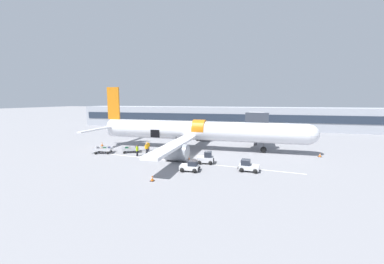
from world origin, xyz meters
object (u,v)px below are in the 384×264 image
at_px(ground_crew_marshal, 187,149).
at_px(airplane, 197,131).
at_px(baggage_cart_empty, 104,150).
at_px(baggage_tug_mid, 206,158).
at_px(suitcase_on_tarmac_upright, 150,155).
at_px(ground_crew_driver, 149,146).
at_px(baggage_cart_loading, 163,151).
at_px(ground_crew_supervisor, 137,150).
at_px(baggage_tug_rear, 190,166).
at_px(ground_crew_loader_b, 147,148).
at_px(ground_crew_loader_a, 147,147).
at_px(baggage_tug_lead, 248,166).
at_px(ground_crew_helper, 177,150).
at_px(baggage_cart_queued, 131,150).

bearing_deg(ground_crew_marshal, airplane, 81.34).
bearing_deg(baggage_cart_empty, baggage_tug_mid, -5.85).
bearing_deg(ground_crew_marshal, suitcase_on_tarmac_upright, -143.23).
bearing_deg(ground_crew_driver, baggage_cart_loading, -24.55).
height_order(airplane, ground_crew_supervisor, airplane).
distance_m(baggage_tug_rear, ground_crew_supervisor, 11.63).
relative_size(airplane, suitcase_on_tarmac_upright, 52.72).
height_order(baggage_tug_rear, baggage_cart_empty, baggage_tug_rear).
height_order(airplane, ground_crew_marshal, airplane).
xyz_separation_m(baggage_tug_rear, ground_crew_marshal, (-3.12, 9.09, 0.25)).
height_order(ground_crew_driver, ground_crew_supervisor, ground_crew_supervisor).
relative_size(ground_crew_driver, suitcase_on_tarmac_upright, 2.11).
height_order(baggage_tug_mid, baggage_cart_empty, baggage_tug_mid).
xyz_separation_m(baggage_cart_empty, ground_crew_driver, (6.46, 3.57, 0.30)).
height_order(baggage_tug_mid, ground_crew_driver, baggage_tug_mid).
relative_size(ground_crew_driver, ground_crew_marshal, 1.01).
bearing_deg(ground_crew_loader_b, ground_crew_loader_a, 110.68).
distance_m(baggage_tug_mid, baggage_cart_loading, 8.82).
height_order(airplane, ground_crew_driver, airplane).
bearing_deg(ground_crew_driver, ground_crew_marshal, -2.76).
height_order(baggage_tug_lead, ground_crew_loader_b, ground_crew_loader_b).
distance_m(ground_crew_loader_b, suitcase_on_tarmac_upright, 2.36).
bearing_deg(ground_crew_driver, baggage_cart_empty, -151.06).
xyz_separation_m(baggage_tug_lead, ground_crew_driver, (-17.14, 7.57, 0.22)).
distance_m(baggage_tug_rear, ground_crew_marshal, 9.62).
bearing_deg(suitcase_on_tarmac_upright, ground_crew_marshal, 36.77).
height_order(baggage_cart_loading, baggage_cart_empty, baggage_cart_empty).
xyz_separation_m(baggage_tug_lead, ground_crew_helper, (-11.27, 5.53, 0.35)).
xyz_separation_m(airplane, baggage_cart_loading, (-4.28, -5.29, -2.71)).
distance_m(baggage_tug_lead, ground_crew_loader_b, 17.27).
bearing_deg(baggage_cart_queued, ground_crew_marshal, 8.83).
relative_size(baggage_cart_queued, ground_crew_loader_a, 2.03).
distance_m(airplane, baggage_tug_mid, 10.14).
relative_size(baggage_cart_empty, ground_crew_supervisor, 2.17).
xyz_separation_m(baggage_cart_queued, ground_crew_loader_a, (2.62, 0.76, 0.52)).
xyz_separation_m(baggage_cart_loading, ground_crew_loader_b, (-2.69, -0.69, 0.45)).
bearing_deg(airplane, ground_crew_loader_b, -139.39).
height_order(baggage_tug_mid, ground_crew_loader_b, ground_crew_loader_b).
bearing_deg(ground_crew_supervisor, ground_crew_helper, 17.97).
distance_m(baggage_tug_lead, baggage_cart_empty, 23.94).
height_order(baggage_tug_mid, ground_crew_helper, ground_crew_helper).
bearing_deg(ground_crew_driver, baggage_cart_queued, -142.54).
height_order(baggage_tug_mid, baggage_cart_loading, baggage_tug_mid).
bearing_deg(ground_crew_marshal, ground_crew_supervisor, -153.06).
distance_m(baggage_tug_mid, ground_crew_loader_a, 11.90).
relative_size(ground_crew_driver, ground_crew_helper, 0.86).
bearing_deg(suitcase_on_tarmac_upright, baggage_cart_loading, 63.49).
distance_m(baggage_cart_loading, ground_crew_helper, 2.56).
distance_m(ground_crew_loader_b, ground_crew_driver, 2.36).
xyz_separation_m(baggage_tug_mid, ground_crew_marshal, (-4.27, 5.06, 0.11)).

